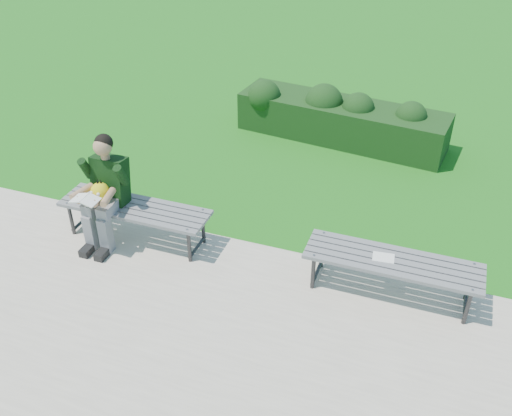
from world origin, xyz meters
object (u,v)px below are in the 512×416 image
Objects in this scene: bench_right at (393,264)px; seated_boy at (104,188)px; hedge at (338,117)px; bench_left at (135,210)px; paper_sheet at (383,257)px.

seated_boy is (-3.29, -0.13, 0.30)m from bench_right.
hedge is 4.05m from seated_boy.
hedge is 1.86× the size of bench_left.
bench_left is 2.89m from paper_sheet.
bench_right is at bearing 0.00° from paper_sheet.
bench_right is 0.12m from paper_sheet.
paper_sheet is (3.19, 0.13, -0.24)m from seated_boy.
seated_boy is (-0.30, -0.09, 0.30)m from bench_left.
bench_right is (2.99, 0.03, 0.00)m from bench_left.
bench_right is (1.35, -3.42, 0.04)m from hedge.
seated_boy reaches higher than paper_sheet.
paper_sheet is at bearing -180.00° from bench_right.
hedge is 14.18× the size of paper_sheet.
bench_left is 2.99m from bench_right.
bench_left is 0.43m from seated_boy.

